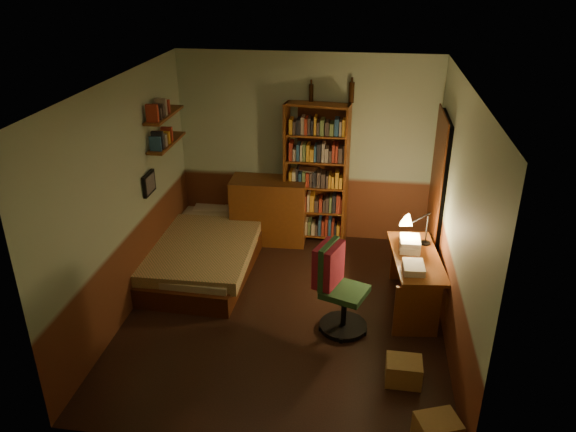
# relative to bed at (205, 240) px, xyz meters

# --- Properties ---
(floor) EXTENTS (3.50, 4.00, 0.02)m
(floor) POSITION_rel_bed_xyz_m (1.19, -0.96, -0.35)
(floor) COLOR black
(floor) RESTS_ON ground
(ceiling) EXTENTS (3.50, 4.00, 0.02)m
(ceiling) POSITION_rel_bed_xyz_m (1.19, -0.96, 2.27)
(ceiling) COLOR silver
(ceiling) RESTS_ON wall_back
(wall_back) EXTENTS (3.50, 0.02, 2.60)m
(wall_back) POSITION_rel_bed_xyz_m (1.19, 1.05, 0.96)
(wall_back) COLOR gray
(wall_back) RESTS_ON ground
(wall_left) EXTENTS (0.02, 4.00, 2.60)m
(wall_left) POSITION_rel_bed_xyz_m (-0.57, -0.96, 0.96)
(wall_left) COLOR gray
(wall_left) RESTS_ON ground
(wall_right) EXTENTS (0.02, 4.00, 2.60)m
(wall_right) POSITION_rel_bed_xyz_m (2.95, -0.96, 0.96)
(wall_right) COLOR gray
(wall_right) RESTS_ON ground
(wall_front) EXTENTS (3.50, 0.02, 2.60)m
(wall_front) POSITION_rel_bed_xyz_m (1.19, -2.97, 0.96)
(wall_front) COLOR gray
(wall_front) RESTS_ON ground
(doorway) EXTENTS (0.06, 0.90, 2.00)m
(doorway) POSITION_rel_bed_xyz_m (2.91, 0.34, 0.66)
(doorway) COLOR black
(doorway) RESTS_ON ground
(door_trim) EXTENTS (0.02, 0.98, 2.08)m
(door_trim) POSITION_rel_bed_xyz_m (2.88, 0.34, 0.66)
(door_trim) COLOR #3C1A0A
(door_trim) RESTS_ON ground
(bed) EXTENTS (1.30, 2.33, 0.68)m
(bed) POSITION_rel_bed_xyz_m (0.00, 0.00, 0.00)
(bed) COLOR olive
(bed) RESTS_ON ground
(dresser) EXTENTS (1.05, 0.55, 0.92)m
(dresser) POSITION_rel_bed_xyz_m (0.70, 0.80, 0.12)
(dresser) COLOR #633213
(dresser) RESTS_ON ground
(mini_stereo) EXTENTS (0.32, 0.27, 0.15)m
(mini_stereo) POSITION_rel_bed_xyz_m (1.22, 0.93, 0.65)
(mini_stereo) COLOR #B2B2B7
(mini_stereo) RESTS_ON dresser
(bookshelf) EXTENTS (0.87, 0.38, 1.97)m
(bookshelf) POSITION_rel_bed_xyz_m (1.35, 0.89, 0.65)
(bookshelf) COLOR #633213
(bookshelf) RESTS_ON ground
(bottle_left) EXTENTS (0.08, 0.08, 0.22)m
(bottle_left) POSITION_rel_bed_xyz_m (1.25, 0.99, 1.74)
(bottle_left) COLOR black
(bottle_left) RESTS_ON bookshelf
(bottle_right) EXTENTS (0.08, 0.08, 0.27)m
(bottle_right) POSITION_rel_bed_xyz_m (1.77, 0.99, 1.76)
(bottle_right) COLOR black
(bottle_right) RESTS_ON bookshelf
(desk) EXTENTS (0.64, 1.27, 0.65)m
(desk) POSITION_rel_bed_xyz_m (2.63, -0.61, -0.01)
(desk) COLOR #633213
(desk) RESTS_ON ground
(paper_stack) EXTENTS (0.23, 0.29, 0.11)m
(paper_stack) POSITION_rel_bed_xyz_m (2.55, -0.39, 0.37)
(paper_stack) COLOR silver
(paper_stack) RESTS_ON desk
(desk_lamp) EXTENTS (0.17, 0.17, 0.57)m
(desk_lamp) POSITION_rel_bed_xyz_m (2.75, -0.30, 0.60)
(desk_lamp) COLOR black
(desk_lamp) RESTS_ON desk
(office_chair) EXTENTS (0.54, 0.51, 0.87)m
(office_chair) POSITION_rel_bed_xyz_m (1.87, -1.18, 0.09)
(office_chair) COLOR #264D27
(office_chair) RESTS_ON ground
(red_jacket) EXTENTS (0.23, 0.39, 0.46)m
(red_jacket) POSITION_rel_bed_xyz_m (1.75, -0.99, 0.75)
(red_jacket) COLOR maroon
(red_jacket) RESTS_ON office_chair
(wall_shelf_lower) EXTENTS (0.20, 0.90, 0.03)m
(wall_shelf_lower) POSITION_rel_bed_xyz_m (-0.45, 0.14, 1.26)
(wall_shelf_lower) COLOR #633213
(wall_shelf_lower) RESTS_ON wall_left
(wall_shelf_upper) EXTENTS (0.20, 0.90, 0.03)m
(wall_shelf_upper) POSITION_rel_bed_xyz_m (-0.45, 0.14, 1.61)
(wall_shelf_upper) COLOR #633213
(wall_shelf_upper) RESTS_ON wall_left
(framed_picture) EXTENTS (0.04, 0.32, 0.26)m
(framed_picture) POSITION_rel_bed_xyz_m (-0.53, -0.36, 0.91)
(framed_picture) COLOR black
(framed_picture) RESTS_ON wall_left
(cardboard_box_a) EXTENTS (0.42, 0.38, 0.26)m
(cardboard_box_a) POSITION_rel_bed_xyz_m (2.72, -2.66, -0.21)
(cardboard_box_a) COLOR #9F834A
(cardboard_box_a) RESTS_ON ground
(cardboard_box_b) EXTENTS (0.34, 0.28, 0.24)m
(cardboard_box_b) POSITION_rel_bed_xyz_m (2.48, -1.93, -0.22)
(cardboard_box_b) COLOR #9F834A
(cardboard_box_b) RESTS_ON ground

